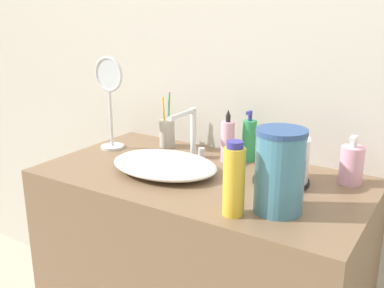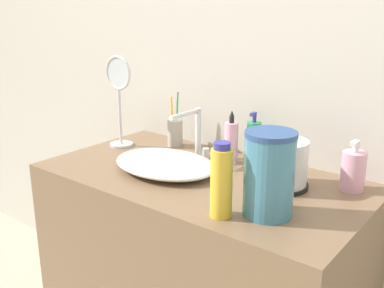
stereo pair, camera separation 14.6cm
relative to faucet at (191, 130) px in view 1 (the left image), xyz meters
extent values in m
cube|color=beige|center=(0.12, 0.19, 0.38)|extent=(6.00, 0.04, 2.60)
cube|color=brown|center=(0.12, -0.12, -0.51)|extent=(1.07, 0.58, 0.81)
ellipsoid|color=white|center=(-0.01, -0.16, -0.08)|extent=(0.38, 0.27, 0.05)
cylinder|color=silver|center=(-0.01, 0.02, -0.01)|extent=(0.02, 0.02, 0.18)
cylinder|color=silver|center=(-0.01, -0.05, 0.07)|extent=(0.02, 0.15, 0.02)
cylinder|color=silver|center=(0.03, 0.02, -0.09)|extent=(0.02, 0.02, 0.04)
cylinder|color=black|center=(0.36, -0.05, -0.10)|extent=(0.18, 0.18, 0.01)
cylinder|color=silver|center=(0.36, -0.05, -0.03)|extent=(0.16, 0.16, 0.15)
sphere|color=black|center=(0.36, -0.05, 0.06)|extent=(0.03, 0.03, 0.03)
cylinder|color=#B7B2A8|center=(-0.16, 0.08, -0.05)|extent=(0.06, 0.06, 0.10)
cylinder|color=yellow|center=(-0.17, 0.07, 0.01)|extent=(0.03, 0.02, 0.16)
cylinder|color=green|center=(-0.16, 0.09, 0.02)|extent=(0.02, 0.01, 0.17)
cylinder|color=#B24CCC|center=(-0.16, 0.09, 0.02)|extent=(0.02, 0.01, 0.17)
cylinder|color=#2D9956|center=(0.18, 0.10, -0.03)|extent=(0.05, 0.05, 0.15)
cylinder|color=#333399|center=(0.18, 0.10, 0.05)|extent=(0.01, 0.01, 0.02)
cube|color=#333399|center=(0.18, 0.09, 0.07)|extent=(0.01, 0.03, 0.01)
cylinder|color=#EAA8C6|center=(0.12, 0.05, -0.03)|extent=(0.05, 0.05, 0.14)
cylinder|color=black|center=(0.12, 0.05, 0.05)|extent=(0.02, 0.02, 0.02)
cone|color=black|center=(0.12, 0.05, 0.07)|extent=(0.02, 0.02, 0.02)
cylinder|color=gold|center=(0.34, -0.33, -0.01)|extent=(0.06, 0.06, 0.18)
cylinder|color=#333399|center=(0.34, -0.33, 0.09)|extent=(0.04, 0.04, 0.02)
cylinder|color=#EAA8C6|center=(0.55, 0.06, -0.05)|extent=(0.07, 0.07, 0.12)
cylinder|color=white|center=(0.55, 0.06, 0.03)|extent=(0.02, 0.02, 0.02)
cube|color=white|center=(0.55, 0.05, 0.04)|extent=(0.02, 0.04, 0.01)
cylinder|color=silver|center=(-0.33, -0.05, -0.10)|extent=(0.09, 0.09, 0.01)
cylinder|color=silver|center=(-0.33, -0.05, 0.01)|extent=(0.01, 0.01, 0.22)
torus|color=silver|center=(-0.33, -0.05, 0.18)|extent=(0.13, 0.01, 0.13)
cylinder|color=silver|center=(-0.33, -0.05, 0.18)|extent=(0.11, 0.00, 0.11)
cylinder|color=teal|center=(0.43, -0.25, 0.00)|extent=(0.13, 0.13, 0.21)
cylinder|color=#2D4C84|center=(0.43, -0.25, 0.12)|extent=(0.13, 0.13, 0.01)
camera|label=1|loc=(0.82, -1.31, 0.42)|focal=42.00mm
camera|label=2|loc=(0.94, -1.22, 0.42)|focal=42.00mm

